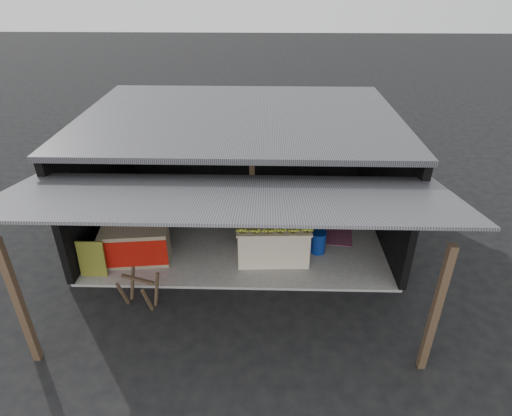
{
  "coord_description": "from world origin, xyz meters",
  "views": [
    {
      "loc": [
        0.63,
        -6.98,
        5.95
      ],
      "look_at": [
        0.4,
        1.57,
        1.1
      ],
      "focal_mm": 30.0,
      "sensor_mm": 36.0,
      "label": 1
    }
  ],
  "objects_px": {
    "white_crate": "(278,217)",
    "plastic_chair": "(325,207)",
    "water_barrel": "(318,243)",
    "sawhorse": "(139,288)",
    "banana_table": "(273,240)",
    "neighbor_stall": "(135,244)"
  },
  "relations": [
    {
      "from": "plastic_chair",
      "to": "neighbor_stall",
      "type": "bearing_deg",
      "value": -166.14
    },
    {
      "from": "neighbor_stall",
      "to": "water_barrel",
      "type": "distance_m",
      "value": 4.19
    },
    {
      "from": "banana_table",
      "to": "sawhorse",
      "type": "height_order",
      "value": "banana_table"
    },
    {
      "from": "banana_table",
      "to": "white_crate",
      "type": "bearing_deg",
      "value": 79.21
    },
    {
      "from": "sawhorse",
      "to": "plastic_chair",
      "type": "distance_m",
      "value": 5.12
    },
    {
      "from": "water_barrel",
      "to": "plastic_chair",
      "type": "bearing_deg",
      "value": 77.59
    },
    {
      "from": "neighbor_stall",
      "to": "plastic_chair",
      "type": "height_order",
      "value": "neighbor_stall"
    },
    {
      "from": "banana_table",
      "to": "water_barrel",
      "type": "distance_m",
      "value": 1.11
    },
    {
      "from": "water_barrel",
      "to": "plastic_chair",
      "type": "xyz_separation_m",
      "value": [
        0.29,
        1.33,
        0.22
      ]
    },
    {
      "from": "white_crate",
      "to": "plastic_chair",
      "type": "bearing_deg",
      "value": 25.06
    },
    {
      "from": "white_crate",
      "to": "neighbor_stall",
      "type": "xyz_separation_m",
      "value": [
        -3.23,
        -1.19,
        -0.05
      ]
    },
    {
      "from": "white_crate",
      "to": "plastic_chair",
      "type": "height_order",
      "value": "white_crate"
    },
    {
      "from": "neighbor_stall",
      "to": "white_crate",
      "type": "bearing_deg",
      "value": 13.59
    },
    {
      "from": "banana_table",
      "to": "white_crate",
      "type": "xyz_separation_m",
      "value": [
        0.14,
        0.96,
        0.05
      ]
    },
    {
      "from": "water_barrel",
      "to": "sawhorse",
      "type": "bearing_deg",
      "value": -153.3
    },
    {
      "from": "neighbor_stall",
      "to": "sawhorse",
      "type": "height_order",
      "value": "neighbor_stall"
    },
    {
      "from": "water_barrel",
      "to": "banana_table",
      "type": "bearing_deg",
      "value": -167.52
    },
    {
      "from": "banana_table",
      "to": "white_crate",
      "type": "distance_m",
      "value": 0.98
    },
    {
      "from": "water_barrel",
      "to": "plastic_chair",
      "type": "relative_size",
      "value": 0.63
    },
    {
      "from": "water_barrel",
      "to": "plastic_chair",
      "type": "distance_m",
      "value": 1.38
    },
    {
      "from": "banana_table",
      "to": "neighbor_stall",
      "type": "relative_size",
      "value": 1.09
    },
    {
      "from": "banana_table",
      "to": "sawhorse",
      "type": "distance_m",
      "value": 3.11
    }
  ]
}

